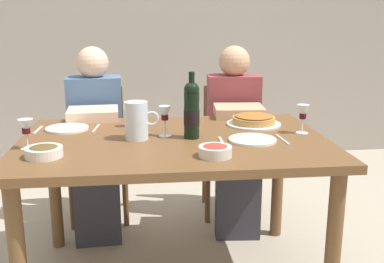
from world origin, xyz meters
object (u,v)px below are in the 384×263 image
at_px(dinner_plate_left_setting, 252,140).
at_px(dinner_plate_right_setting, 67,128).
at_px(salad_bowl, 215,150).
at_px(wine_glass_left_diner, 26,128).
at_px(wine_bottle, 192,110).
at_px(chair_right, 230,141).
at_px(water_pitcher, 137,123).
at_px(wine_glass_spare, 303,114).
at_px(wine_glass_right_diner, 134,110).
at_px(diner_left, 95,136).
at_px(diner_right, 235,132).
at_px(wine_glass_centre, 165,115).
at_px(chair_left, 98,144).
at_px(dining_table, 174,157).
at_px(olive_bowl, 44,151).
at_px(baked_tart, 254,120).

distance_m(dinner_plate_left_setting, dinner_plate_right_setting, 0.98).
relative_size(salad_bowl, wine_glass_left_diner, 1.04).
bearing_deg(wine_bottle, chair_right, 67.12).
bearing_deg(chair_right, wine_bottle, 71.84).
relative_size(water_pitcher, dinner_plate_left_setting, 0.81).
distance_m(wine_glass_spare, dinner_plate_right_setting, 1.23).
height_order(wine_bottle, wine_glass_right_diner, wine_bottle).
distance_m(water_pitcher, diner_left, 0.73).
relative_size(water_pitcher, diner_right, 0.16).
distance_m(water_pitcher, wine_glass_right_diner, 0.26).
bearing_deg(chair_right, water_pitcher, 58.43).
height_order(dinner_plate_right_setting, chair_right, chair_right).
xyz_separation_m(wine_bottle, water_pitcher, (-0.27, 0.01, -0.06)).
bearing_deg(diner_left, dinner_plate_right_setting, 72.40).
relative_size(diner_left, chair_right, 1.33).
distance_m(wine_glass_left_diner, chair_right, 1.54).
height_order(wine_bottle, salad_bowl, wine_bottle).
relative_size(wine_glass_left_diner, wine_glass_centre, 0.90).
distance_m(wine_bottle, diner_right, 0.78).
bearing_deg(wine_glass_left_diner, chair_left, 77.83).
relative_size(wine_glass_left_diner, wine_glass_right_diner, 1.01).
bearing_deg(salad_bowl, dining_table, 116.71).
bearing_deg(olive_bowl, dining_table, 22.23).
bearing_deg(diner_left, salad_bowl, 118.51).
relative_size(baked_tart, diner_right, 0.26).
bearing_deg(water_pitcher, baked_tart, 19.98).
bearing_deg(wine_glass_left_diner, chair_right, 41.00).
bearing_deg(wine_glass_left_diner, diner_right, 33.81).
height_order(wine_glass_right_diner, wine_glass_spare, wine_glass_spare).
bearing_deg(diner_right, dinner_plate_right_setting, 26.30).
xyz_separation_m(dining_table, chair_left, (-0.45, 0.89, -0.17)).
xyz_separation_m(salad_bowl, olive_bowl, (-0.73, 0.08, -0.00)).
height_order(wine_glass_spare, dinner_plate_right_setting, wine_glass_spare).
bearing_deg(chair_right, wine_glass_centre, 63.62).
bearing_deg(wine_glass_left_diner, wine_glass_centre, 14.05).
bearing_deg(diner_right, dinner_plate_left_setting, 89.52).
height_order(wine_glass_centre, diner_right, diner_right).
relative_size(dining_table, chair_right, 1.72).
bearing_deg(diner_right, chair_left, -11.05).
bearing_deg(salad_bowl, wine_bottle, 101.79).
distance_m(wine_bottle, dinner_plate_right_setting, 0.69).
relative_size(baked_tart, wine_glass_centre, 1.94).
bearing_deg(dinner_plate_left_setting, dinner_plate_right_setting, 160.17).
relative_size(water_pitcher, chair_left, 0.21).
relative_size(olive_bowl, wine_glass_left_diner, 1.15).
distance_m(chair_left, chair_right, 0.91).
bearing_deg(wine_bottle, chair_left, 121.58).
bearing_deg(wine_bottle, baked_tart, 32.62).
distance_m(olive_bowl, dinner_plate_left_setting, 0.96).
relative_size(wine_glass_left_diner, dinner_plate_right_setting, 0.62).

